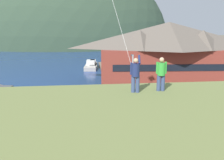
{
  "coord_description": "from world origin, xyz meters",
  "views": [
    {
      "loc": [
        -4.05,
        -18.46,
        9.55
      ],
      "look_at": [
        -0.86,
        9.0,
        3.51
      ],
      "focal_mm": 38.11,
      "sensor_mm": 36.0,
      "label": 1
    }
  ],
  "objects_px": {
    "wharf_dock": "(107,68)",
    "parked_car_back_row_right": "(204,101)",
    "moored_boat_inner_slip": "(93,65)",
    "harbor_lodge": "(168,50)",
    "person_companion": "(161,73)",
    "parked_car_back_row_left": "(169,107)",
    "moored_boat_wharfside": "(91,66)",
    "parked_car_mid_row_center": "(95,106)",
    "moored_boat_outer_mooring": "(121,65)",
    "parking_light_pole": "(133,75)",
    "parked_car_mid_row_far": "(165,126)",
    "person_kite_flyer": "(136,74)",
    "parked_car_lone_by_shed": "(67,131)"
  },
  "relations": [
    {
      "from": "parked_car_back_row_left",
      "to": "parking_light_pole",
      "type": "height_order",
      "value": "parking_light_pole"
    },
    {
      "from": "moored_boat_outer_mooring",
      "to": "moored_boat_inner_slip",
      "type": "bearing_deg",
      "value": 175.74
    },
    {
      "from": "parked_car_mid_row_far",
      "to": "parked_car_back_row_left",
      "type": "bearing_deg",
      "value": 66.23
    },
    {
      "from": "parked_car_mid_row_far",
      "to": "parked_car_mid_row_center",
      "type": "relative_size",
      "value": 1.0
    },
    {
      "from": "moored_boat_inner_slip",
      "to": "parked_car_back_row_left",
      "type": "relative_size",
      "value": 1.3
    },
    {
      "from": "harbor_lodge",
      "to": "parked_car_back_row_right",
      "type": "height_order",
      "value": "harbor_lodge"
    },
    {
      "from": "parked_car_mid_row_far",
      "to": "person_companion",
      "type": "relative_size",
      "value": 2.46
    },
    {
      "from": "parking_light_pole",
      "to": "person_kite_flyer",
      "type": "relative_size",
      "value": 3.34
    },
    {
      "from": "person_companion",
      "to": "moored_boat_inner_slip",
      "type": "bearing_deg",
      "value": 92.31
    },
    {
      "from": "moored_boat_inner_slip",
      "to": "person_kite_flyer",
      "type": "distance_m",
      "value": 46.19
    },
    {
      "from": "harbor_lodge",
      "to": "parking_light_pole",
      "type": "xyz_separation_m",
      "value": [
        -9.02,
        -12.33,
        -1.93
      ]
    },
    {
      "from": "parked_car_back_row_right",
      "to": "parking_light_pole",
      "type": "bearing_deg",
      "value": 158.28
    },
    {
      "from": "parked_car_lone_by_shed",
      "to": "parking_light_pole",
      "type": "bearing_deg",
      "value": 52.87
    },
    {
      "from": "parked_car_back_row_left",
      "to": "person_kite_flyer",
      "type": "xyz_separation_m",
      "value": [
        -6.66,
        -12.68,
        6.26
      ]
    },
    {
      "from": "parked_car_back_row_left",
      "to": "parked_car_back_row_right",
      "type": "relative_size",
      "value": 1.02
    },
    {
      "from": "person_companion",
      "to": "wharf_dock",
      "type": "bearing_deg",
      "value": 88.2
    },
    {
      "from": "harbor_lodge",
      "to": "parking_light_pole",
      "type": "distance_m",
      "value": 15.4
    },
    {
      "from": "moored_boat_wharfside",
      "to": "parked_car_back_row_left",
      "type": "bearing_deg",
      "value": -76.82
    },
    {
      "from": "parked_car_mid_row_center",
      "to": "person_companion",
      "type": "distance_m",
      "value": 15.3
    },
    {
      "from": "moored_boat_inner_slip",
      "to": "person_companion",
      "type": "height_order",
      "value": "person_companion"
    },
    {
      "from": "harbor_lodge",
      "to": "wharf_dock",
      "type": "distance_m",
      "value": 17.83
    },
    {
      "from": "moored_boat_wharfside",
      "to": "parked_car_back_row_right",
      "type": "bearing_deg",
      "value": -67.86
    },
    {
      "from": "parked_car_mid_row_center",
      "to": "parking_light_pole",
      "type": "distance_m",
      "value": 6.77
    },
    {
      "from": "parked_car_back_row_left",
      "to": "person_kite_flyer",
      "type": "bearing_deg",
      "value": -117.73
    },
    {
      "from": "moored_boat_wharfside",
      "to": "parked_car_mid_row_far",
      "type": "relative_size",
      "value": 2.04
    },
    {
      "from": "parked_car_back_row_right",
      "to": "person_kite_flyer",
      "type": "distance_m",
      "value": 19.52
    },
    {
      "from": "moored_boat_outer_mooring",
      "to": "person_kite_flyer",
      "type": "bearing_deg",
      "value": -97.93
    },
    {
      "from": "parked_car_lone_by_shed",
      "to": "moored_boat_outer_mooring",
      "type": "bearing_deg",
      "value": 74.53
    },
    {
      "from": "moored_boat_wharfside",
      "to": "parking_light_pole",
      "type": "height_order",
      "value": "parking_light_pole"
    },
    {
      "from": "parked_car_back_row_right",
      "to": "person_companion",
      "type": "xyz_separation_m",
      "value": [
        -10.26,
        -14.25,
        6.24
      ]
    },
    {
      "from": "moored_boat_wharfside",
      "to": "parked_car_back_row_right",
      "type": "distance_m",
      "value": 33.51
    },
    {
      "from": "parked_car_back_row_right",
      "to": "person_kite_flyer",
      "type": "height_order",
      "value": "person_kite_flyer"
    },
    {
      "from": "parked_car_lone_by_shed",
      "to": "person_kite_flyer",
      "type": "relative_size",
      "value": 2.26
    },
    {
      "from": "moored_boat_inner_slip",
      "to": "harbor_lodge",
      "type": "bearing_deg",
      "value": -50.53
    },
    {
      "from": "moored_boat_inner_slip",
      "to": "moored_boat_outer_mooring",
      "type": "bearing_deg",
      "value": -4.26
    },
    {
      "from": "parked_car_back_row_right",
      "to": "person_companion",
      "type": "distance_m",
      "value": 18.64
    },
    {
      "from": "moored_boat_inner_slip",
      "to": "parked_car_mid_row_far",
      "type": "bearing_deg",
      "value": -82.63
    },
    {
      "from": "parked_car_back_row_left",
      "to": "parked_car_mid_row_center",
      "type": "bearing_deg",
      "value": 172.05
    },
    {
      "from": "wharf_dock",
      "to": "parked_car_back_row_right",
      "type": "relative_size",
      "value": 3.61
    },
    {
      "from": "moored_boat_wharfside",
      "to": "parked_car_mid_row_center",
      "type": "bearing_deg",
      "value": -90.79
    },
    {
      "from": "moored_boat_wharfside",
      "to": "person_companion",
      "type": "xyz_separation_m",
      "value": [
        2.37,
        -45.29,
        6.59
      ]
    },
    {
      "from": "moored_boat_outer_mooring",
      "to": "parking_light_pole",
      "type": "distance_m",
      "value": 27.89
    },
    {
      "from": "harbor_lodge",
      "to": "parked_car_mid_row_far",
      "type": "bearing_deg",
      "value": -109.86
    },
    {
      "from": "moored_boat_wharfside",
      "to": "parked_car_lone_by_shed",
      "type": "relative_size",
      "value": 2.08
    },
    {
      "from": "parked_car_back_row_right",
      "to": "moored_boat_inner_slip",
      "type": "bearing_deg",
      "value": 111.11
    },
    {
      "from": "moored_boat_inner_slip",
      "to": "parked_car_back_row_right",
      "type": "relative_size",
      "value": 1.33
    },
    {
      "from": "wharf_dock",
      "to": "parked_car_back_row_left",
      "type": "relative_size",
      "value": 3.54
    },
    {
      "from": "moored_boat_outer_mooring",
      "to": "parking_light_pole",
      "type": "bearing_deg",
      "value": -95.82
    },
    {
      "from": "parked_car_mid_row_center",
      "to": "moored_boat_inner_slip",
      "type": "bearing_deg",
      "value": 88.26
    },
    {
      "from": "parked_car_mid_row_far",
      "to": "parked_car_back_row_right",
      "type": "height_order",
      "value": "same"
    }
  ]
}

